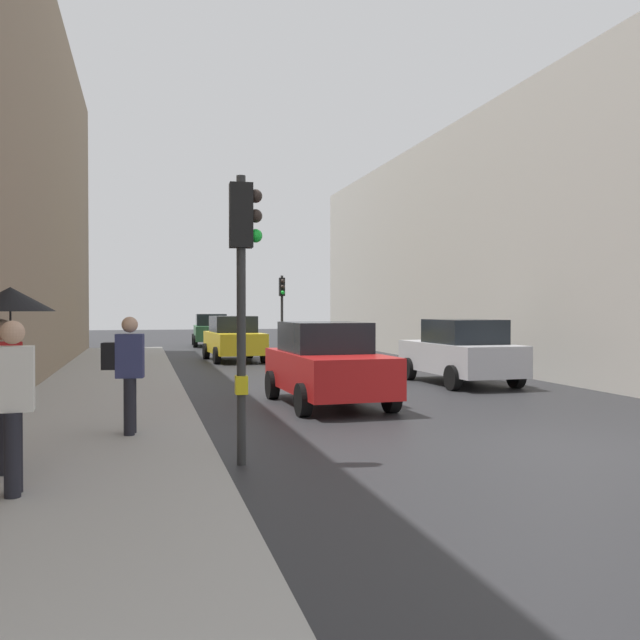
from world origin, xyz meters
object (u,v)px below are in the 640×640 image
object	(u,v)px
pedestrian_with_umbrella	(8,327)
pedestrian_with_grey_backpack	(127,368)
pedestrian_with_black_backpack	(8,396)
traffic_light_near_left	(243,266)
car_yellow_taxi	(234,339)
traffic_light_far_median	(282,300)
car_silver_hatchback	(461,352)
car_green_estate	(211,330)
car_red_sedan	(327,364)

from	to	relation	value
pedestrian_with_umbrella	pedestrian_with_grey_backpack	world-z (taller)	pedestrian_with_umbrella
pedestrian_with_umbrella	pedestrian_with_black_backpack	world-z (taller)	pedestrian_with_umbrella
traffic_light_near_left	pedestrian_with_grey_backpack	xyz separation A→B (m)	(-1.51, 1.75, -1.45)
traffic_light_near_left	pedestrian_with_umbrella	size ratio (longest dim) A/B	1.77
car_yellow_taxi	pedestrian_with_umbrella	distance (m)	19.09
traffic_light_far_median	pedestrian_with_grey_backpack	xyz separation A→B (m)	(-6.45, -20.18, -1.30)
pedestrian_with_black_backpack	car_yellow_taxi	bearing A→B (deg)	76.12
car_yellow_taxi	pedestrian_with_grey_backpack	world-z (taller)	pedestrian_with_grey_backpack
traffic_light_near_left	pedestrian_with_black_backpack	size ratio (longest dim) A/B	2.14
traffic_light_near_left	pedestrian_with_umbrella	distance (m)	2.91
car_yellow_taxi	car_silver_hatchback	bearing A→B (deg)	-63.71
car_yellow_taxi	car_silver_hatchback	world-z (taller)	same
pedestrian_with_grey_backpack	pedestrian_with_black_backpack	distance (m)	3.39
traffic_light_far_median	pedestrian_with_black_backpack	xyz separation A→B (m)	(-7.54, -23.39, -1.30)
car_green_estate	car_yellow_taxi	bearing A→B (deg)	-90.99
car_red_sedan	pedestrian_with_umbrella	size ratio (longest dim) A/B	1.99
car_silver_hatchback	car_green_estate	size ratio (longest dim) A/B	1.00
traffic_light_near_left	car_silver_hatchback	distance (m)	10.92
car_red_sedan	pedestrian_with_black_backpack	bearing A→B (deg)	-127.82
car_green_estate	pedestrian_with_grey_backpack	size ratio (longest dim) A/B	2.42
car_silver_hatchback	pedestrian_with_black_backpack	size ratio (longest dim) A/B	2.41
pedestrian_with_umbrella	pedestrian_with_grey_backpack	distance (m)	2.59
car_red_sedan	pedestrian_with_umbrella	bearing A→B (deg)	-133.80
car_silver_hatchback	car_green_estate	bearing A→B (deg)	102.58
car_silver_hatchback	pedestrian_with_grey_backpack	bearing A→B (deg)	-143.53
pedestrian_with_umbrella	car_red_sedan	bearing A→B (deg)	46.20
car_red_sedan	pedestrian_with_black_backpack	xyz separation A→B (m)	(-5.12, -6.59, 0.29)
car_green_estate	traffic_light_far_median	bearing A→B (deg)	-70.61
car_green_estate	car_red_sedan	bearing A→B (deg)	-89.72
traffic_light_near_left	pedestrian_with_grey_backpack	world-z (taller)	traffic_light_near_left
traffic_light_near_left	car_red_sedan	xyz separation A→B (m)	(2.52, 5.14, -1.73)
traffic_light_far_median	car_green_estate	xyz separation A→B (m)	(-2.53, 7.20, -1.59)
traffic_light_near_left	pedestrian_with_umbrella	world-z (taller)	traffic_light_near_left
car_silver_hatchback	pedestrian_with_umbrella	size ratio (longest dim) A/B	1.99
car_yellow_taxi	pedestrian_with_grey_backpack	distance (m)	16.68
traffic_light_near_left	traffic_light_far_median	xyz separation A→B (m)	(4.94, 21.93, -0.15)
traffic_light_far_median	car_red_sedan	distance (m)	17.05
pedestrian_with_umbrella	car_green_estate	bearing A→B (deg)	80.03
car_yellow_taxi	traffic_light_near_left	bearing A→B (deg)	-97.01
car_yellow_taxi	car_red_sedan	bearing A→B (deg)	-88.62
pedestrian_with_black_backpack	car_silver_hatchback	bearing A→B (deg)	44.63
traffic_light_near_left	pedestrian_with_grey_backpack	size ratio (longest dim) A/B	2.14
traffic_light_far_median	car_silver_hatchback	bearing A→B (deg)	-81.12
pedestrian_with_black_backpack	traffic_light_near_left	bearing A→B (deg)	29.34
pedestrian_with_umbrella	pedestrian_with_black_backpack	size ratio (longest dim) A/B	1.21
car_green_estate	pedestrian_with_umbrella	size ratio (longest dim) A/B	2.00
traffic_light_far_median	pedestrian_with_umbrella	xyz separation A→B (m)	(-7.72, -22.33, -0.62)
car_silver_hatchback	traffic_light_near_left	bearing A→B (deg)	-131.19
traffic_light_near_left	pedestrian_with_umbrella	bearing A→B (deg)	-171.88
traffic_light_near_left	car_green_estate	size ratio (longest dim) A/B	0.89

